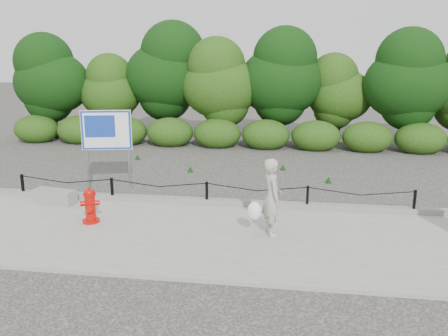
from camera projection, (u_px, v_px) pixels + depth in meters
ground at (207, 208)px, 12.01m from camera, size 90.00×90.00×0.00m
sidewalk at (190, 236)px, 10.08m from camera, size 14.00×4.00×0.08m
curb at (207, 201)px, 12.03m from camera, size 14.00×0.22×0.14m
chain_barrier at (207, 190)px, 11.90m from camera, size 10.06×0.06×0.60m
treeline at (248, 79)px, 19.93m from camera, size 20.57×3.90×5.03m
fire_hydrant at (90, 206)px, 10.66m from camera, size 0.49×0.49×0.82m
pedestrian at (271, 198)px, 9.87m from camera, size 0.77×0.69×1.64m
concrete_block at (55, 196)px, 12.07m from camera, size 1.16×0.59×0.35m
advertising_sign at (106, 134)px, 13.39m from camera, size 1.38×0.40×2.25m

